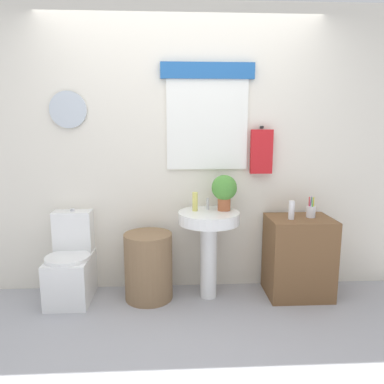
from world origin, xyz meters
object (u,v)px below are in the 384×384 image
object	(u,v)px
toilet	(71,266)
pedestal_sink	(209,233)
wooden_cabinet	(298,257)
lotion_bottle	(291,210)
toothbrush_cup	(311,211)
soap_bottle	(195,202)
potted_plant	(224,190)
laundry_hamper	(149,266)

from	to	relation	value
toilet	pedestal_sink	xyz separation A→B (m)	(1.23, -0.04, 0.30)
wooden_cabinet	lotion_bottle	size ratio (longest dim) A/B	4.46
lotion_bottle	toothbrush_cup	bearing A→B (deg)	16.88
soap_bottle	lotion_bottle	xyz separation A→B (m)	(0.84, -0.09, -0.07)
wooden_cabinet	lotion_bottle	distance (m)	0.46
wooden_cabinet	toilet	bearing A→B (deg)	178.97
potted_plant	pedestal_sink	bearing A→B (deg)	-156.80
toilet	pedestal_sink	distance (m)	1.27
toilet	toothbrush_cup	size ratio (longest dim) A/B	4.30
toilet	wooden_cabinet	distance (m)	2.05
laundry_hamper	potted_plant	world-z (taller)	potted_plant
lotion_bottle	potted_plant	bearing A→B (deg)	170.24
toilet	pedestal_sink	size ratio (longest dim) A/B	1.01
pedestal_sink	lotion_bottle	size ratio (longest dim) A/B	4.85
laundry_hamper	wooden_cabinet	bearing A→B (deg)	0.00
laundry_hamper	soap_bottle	world-z (taller)	soap_bottle
soap_bottle	lotion_bottle	distance (m)	0.85
wooden_cabinet	potted_plant	xyz separation A→B (m)	(-0.68, 0.06, 0.62)
laundry_hamper	pedestal_sink	distance (m)	0.62
potted_plant	lotion_bottle	world-z (taller)	potted_plant
pedestal_sink	potted_plant	bearing A→B (deg)	23.20
potted_plant	toilet	bearing A→B (deg)	-179.02
potted_plant	lotion_bottle	bearing A→B (deg)	-9.76
pedestal_sink	wooden_cabinet	xyz separation A→B (m)	(0.82, 0.00, -0.24)
toilet	lotion_bottle	distance (m)	2.02
wooden_cabinet	soap_bottle	size ratio (longest dim) A/B	4.33
laundry_hamper	potted_plant	distance (m)	0.96
potted_plant	toothbrush_cup	world-z (taller)	potted_plant
toilet	wooden_cabinet	xyz separation A→B (m)	(2.05, -0.04, 0.06)
toilet	soap_bottle	bearing A→B (deg)	0.69
pedestal_sink	soap_bottle	distance (m)	0.30
pedestal_sink	potted_plant	xyz separation A→B (m)	(0.14, 0.06, 0.38)
laundry_hamper	lotion_bottle	world-z (taller)	lotion_bottle
laundry_hamper	toothbrush_cup	xyz separation A→B (m)	(1.46, 0.02, 0.48)
pedestal_sink	soap_bottle	xyz separation A→B (m)	(-0.12, 0.05, 0.27)
laundry_hamper	pedestal_sink	world-z (taller)	pedestal_sink
laundry_hamper	wooden_cabinet	distance (m)	1.36
soap_bottle	lotion_bottle	bearing A→B (deg)	-6.11
laundry_hamper	soap_bottle	bearing A→B (deg)	6.80
laundry_hamper	wooden_cabinet	world-z (taller)	wooden_cabinet
toothbrush_cup	toilet	bearing A→B (deg)	179.55
toilet	wooden_cabinet	size ratio (longest dim) A/B	1.09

